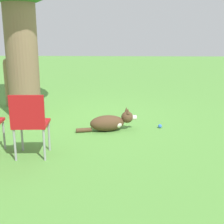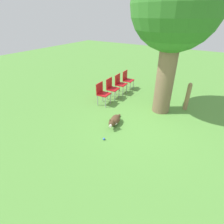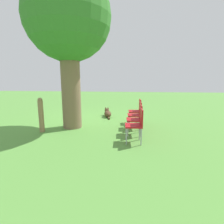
# 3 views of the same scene
# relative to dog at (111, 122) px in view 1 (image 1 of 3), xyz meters

# --- Properties ---
(ground_plane) EXTENTS (30.00, 30.00, 0.00)m
(ground_plane) POSITION_rel_dog_xyz_m (0.85, 0.91, -0.14)
(ground_plane) COLOR #56933D
(dog) EXTENTS (0.43, 1.03, 0.39)m
(dog) POSITION_rel_dog_xyz_m (0.00, 0.00, 0.00)
(dog) COLOR #513823
(dog) RESTS_ON ground_plane
(fence_post) EXTENTS (0.15, 0.15, 1.06)m
(fence_post) POSITION_rel_dog_xyz_m (1.72, 2.36, 0.39)
(fence_post) COLOR #937551
(fence_post) RESTS_ON ground_plane
(red_chair_0) EXTENTS (0.45, 0.46, 0.88)m
(red_chair_0) POSITION_rel_dog_xyz_m (-1.21, 1.01, 0.37)
(red_chair_0) COLOR #B21419
(red_chair_0) RESTS_ON ground_plane
(tennis_ball) EXTENTS (0.07, 0.07, 0.07)m
(tennis_ball) POSITION_rel_dog_xyz_m (0.17, -0.85, -0.11)
(tennis_ball) COLOR blue
(tennis_ball) RESTS_ON ground_plane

